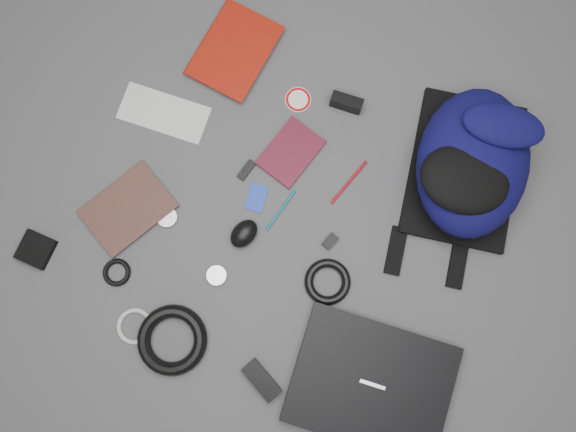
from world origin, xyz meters
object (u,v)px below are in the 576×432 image
at_px(textbook_red, 205,36).
at_px(dvd_case, 291,153).
at_px(mouse, 244,234).
at_px(comic_book, 110,186).
at_px(backpack, 473,163).
at_px(power_brick, 262,380).
at_px(compact_camera, 346,103).
at_px(laptop, 371,383).
at_px(pouch, 36,249).

distance_m(textbook_red, dvd_case, 0.42).
bearing_deg(dvd_case, mouse, -81.01).
bearing_deg(comic_book, mouse, 30.76).
relative_size(backpack, comic_book, 1.99).
bearing_deg(mouse, textbook_red, 142.13).
bearing_deg(dvd_case, backpack, 31.79).
distance_m(backpack, power_brick, 0.80).
bearing_deg(compact_camera, mouse, -109.29).
bearing_deg(textbook_red, comic_book, -91.73).
height_order(textbook_red, compact_camera, compact_camera).
xyz_separation_m(backpack, dvd_case, (-0.46, -0.15, -0.09)).
xyz_separation_m(textbook_red, dvd_case, (0.36, -0.21, -0.01)).
relative_size(comic_book, mouse, 2.65).
distance_m(laptop, power_brick, 0.29).
distance_m(compact_camera, pouch, 0.95).
xyz_separation_m(textbook_red, power_brick, (0.55, -0.81, -0.00)).
xyz_separation_m(backpack, comic_book, (-0.88, -0.44, -0.09)).
xyz_separation_m(textbook_red, compact_camera, (0.45, -0.02, 0.01)).
xyz_separation_m(laptop, comic_book, (-0.87, 0.19, -0.01)).
bearing_deg(power_brick, compact_camera, 121.76).
height_order(comic_book, pouch, pouch).
bearing_deg(pouch, compact_camera, 49.87).
relative_size(comic_book, power_brick, 2.06).
xyz_separation_m(mouse, pouch, (-0.50, -0.27, -0.01)).
distance_m(dvd_case, pouch, 0.75).
height_order(mouse, power_brick, mouse).
height_order(compact_camera, power_brick, compact_camera).
relative_size(laptop, dvd_case, 2.37).
bearing_deg(compact_camera, dvd_case, -120.25).
bearing_deg(comic_book, pouch, -86.99).
relative_size(dvd_case, compact_camera, 1.91).
relative_size(textbook_red, power_brick, 2.33).
bearing_deg(power_brick, comic_book, 178.04).
relative_size(laptop, compact_camera, 4.52).
distance_m(laptop, comic_book, 0.89).
bearing_deg(pouch, mouse, 28.31).
relative_size(mouse, power_brick, 0.78).
height_order(comic_book, dvd_case, comic_book).
bearing_deg(backpack, pouch, -156.78).
bearing_deg(mouse, compact_camera, 92.96).
distance_m(mouse, pouch, 0.57).
relative_size(comic_book, dvd_case, 1.33).
bearing_deg(power_brick, textbook_red, 148.87).
xyz_separation_m(comic_book, pouch, (-0.10, -0.24, 0.00)).
xyz_separation_m(mouse, power_brick, (0.20, -0.33, -0.01)).
bearing_deg(mouse, comic_book, -159.33).
relative_size(textbook_red, dvd_case, 1.50).
xyz_separation_m(comic_book, mouse, (0.40, 0.03, 0.01)).
bearing_deg(backpack, comic_book, -164.85).
height_order(dvd_case, pouch, pouch).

